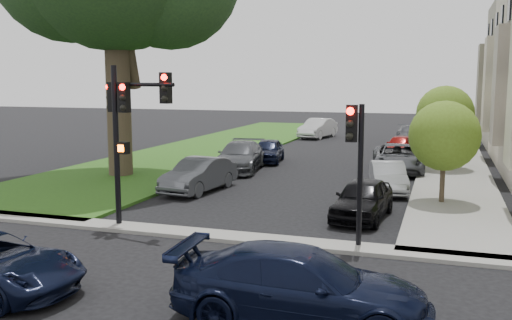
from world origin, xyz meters
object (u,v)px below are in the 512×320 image
(small_tree_a, at_px, (444,136))
(car_parked_3, at_px, (400,145))
(car_parked_6, at_px, (240,156))
(car_parked_9, at_px, (318,128))
(traffic_signal_main, at_px, (127,117))
(traffic_signal_secondary, at_px, (356,149))
(car_parked_5, at_px, (199,175))
(car_parked_1, at_px, (388,177))
(car_parked_2, at_px, (398,158))
(car_parked_7, at_px, (268,151))
(car_parked_0, at_px, (363,199))
(car_cross_far, at_px, (300,286))
(small_tree_b, at_px, (445,114))
(small_tree_c, at_px, (445,117))
(car_parked_4, at_px, (409,134))

(small_tree_a, bearing_deg, car_parked_3, 100.34)
(car_parked_6, height_order, car_parked_9, car_parked_9)
(traffic_signal_main, distance_m, car_parked_3, 22.43)
(traffic_signal_secondary, distance_m, car_parked_5, 10.09)
(car_parked_1, relative_size, car_parked_2, 0.75)
(car_parked_1, xyz_separation_m, car_parked_7, (-7.50, 6.97, 0.04))
(car_parked_0, relative_size, car_parked_1, 1.05)
(car_parked_6, bearing_deg, traffic_signal_main, -95.26)
(car_cross_far, xyz_separation_m, car_parked_5, (-7.35, 11.63, -0.03))
(small_tree_b, xyz_separation_m, car_parked_7, (-9.71, -0.13, -2.30))
(car_parked_9, bearing_deg, car_cross_far, -67.90)
(small_tree_b, relative_size, car_parked_0, 1.10)
(small_tree_c, bearing_deg, car_parked_2, -106.43)
(small_tree_a, bearing_deg, car_parked_9, 112.88)
(car_parked_7, bearing_deg, small_tree_c, 24.42)
(car_parked_2, bearing_deg, car_parked_3, 84.78)
(small_tree_c, height_order, car_parked_0, small_tree_c)
(small_tree_b, relative_size, car_parked_5, 1.02)
(car_parked_5, bearing_deg, traffic_signal_main, -80.35)
(car_parked_3, xyz_separation_m, car_parked_6, (-7.56, -9.02, 0.12))
(car_parked_1, bearing_deg, car_parked_5, -174.24)
(small_tree_a, xyz_separation_m, car_parked_0, (-2.60, -3.16, -1.97))
(car_parked_1, relative_size, car_parked_7, 0.98)
(traffic_signal_main, distance_m, car_parked_4, 30.03)
(car_parked_2, bearing_deg, car_parked_9, 107.34)
(small_tree_a, distance_m, car_cross_far, 12.57)
(traffic_signal_secondary, relative_size, car_parked_3, 1.08)
(traffic_signal_secondary, bearing_deg, car_parked_9, 104.02)
(traffic_signal_main, distance_m, car_parked_7, 15.91)
(car_parked_6, distance_m, car_parked_7, 3.58)
(traffic_signal_main, bearing_deg, car_parked_3, 71.73)
(car_cross_far, height_order, car_parked_1, car_cross_far)
(car_parked_4, distance_m, car_parked_9, 7.49)
(car_parked_6, bearing_deg, car_parked_1, -31.30)
(small_tree_c, xyz_separation_m, car_parked_2, (-2.25, -7.64, -1.71))
(car_cross_far, relative_size, car_parked_2, 0.99)
(car_parked_3, height_order, car_parked_6, car_parked_6)
(traffic_signal_secondary, height_order, car_parked_0, traffic_signal_secondary)
(car_parked_2, relative_size, car_parked_4, 1.19)
(traffic_signal_secondary, xyz_separation_m, car_parked_3, (-0.27, 21.16, -2.22))
(car_parked_4, height_order, car_parked_5, car_parked_5)
(small_tree_a, height_order, car_parked_1, small_tree_a)
(car_parked_7, bearing_deg, car_parked_4, 53.25)
(car_parked_3, relative_size, car_parked_4, 0.87)
(car_parked_0, relative_size, car_parked_6, 0.77)
(small_tree_a, distance_m, traffic_signal_main, 11.78)
(car_parked_7, bearing_deg, car_parked_9, 82.23)
(car_parked_4, bearing_deg, car_cross_far, -97.26)
(car_parked_3, bearing_deg, car_parked_6, -122.05)
(small_tree_a, bearing_deg, car_cross_far, -102.01)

